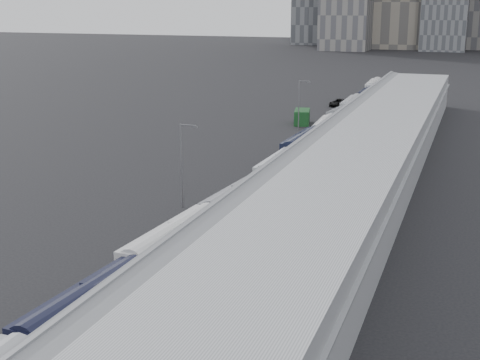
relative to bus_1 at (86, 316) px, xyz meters
The scene contains 20 objects.
sidewalk 35.26m from the bus_1, 78.19° to the left, with size 10.00×170.00×0.12m, color gray.
lane_line 34.68m from the bus_1, 95.45° to the left, with size 0.12×160.00×0.02m, color gold.
depot 36.31m from the bus_1, 72.01° to the left, with size 12.45×160.40×7.20m.
bus_1 is the anchor object (origin of this frame).
bus_2 12.96m from the bus_1, 88.45° to the left, with size 3.72×13.63×3.94m.
bus_3 27.06m from the bus_1, 88.28° to the left, with size 3.50×12.31×3.55m.
bus_4 42.47m from the bus_1, 88.83° to the left, with size 2.82×12.28×3.57m.
bus_5 55.60m from the bus_1, 89.33° to the left, with size 3.27×13.45×3.90m.
bus_6 69.56m from the bus_1, 89.50° to the left, with size 3.19×12.47×3.61m.
bus_7 84.48m from the bus_1, 89.64° to the left, with size 3.64×12.40×3.57m.
bus_8 95.47m from the bus_1, 89.86° to the left, with size 2.83×12.68×3.70m.
bus_9 111.24m from the bus_1, 89.72° to the left, with size 2.70×12.01×3.50m.
bus_10 124.57m from the bus_1, 89.94° to the left, with size 3.25×13.83×4.02m.
tree_1 13.98m from the bus_1, 75.22° to the left, with size 2.99×2.99×5.41m.
tree_2 33.83m from the bus_1, 83.37° to the left, with size 2.21×2.21×4.59m.
tree_3 61.91m from the bus_1, 86.34° to the left, with size 2.12×2.12×4.30m.
street_lamp_near 30.11m from the bus_1, 101.77° to the left, with size 2.04×0.22×9.30m.
street_lamp_far 78.58m from the bus_1, 94.29° to the left, with size 2.04×0.22×8.68m.
shipping_container 83.97m from the bus_1, 94.65° to the left, with size 2.67×5.72×2.64m, color #123D1A.
suv 107.56m from the bus_1, 92.59° to the left, with size 2.58×5.59×1.55m, color black.
Camera 1 is at (25.26, -14.49, 21.98)m, focal length 50.00 mm.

